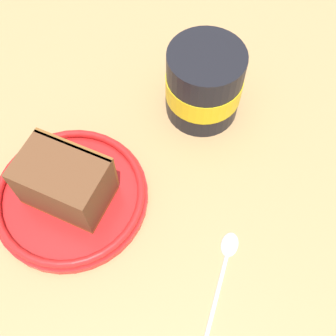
{
  "coord_description": "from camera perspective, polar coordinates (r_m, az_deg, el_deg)",
  "views": [
    {
      "loc": [
        -17.3,
        -15.22,
        46.45
      ],
      "look_at": [
        4.13,
        -5.25,
        3.0
      ],
      "focal_mm": 44.57,
      "sensor_mm": 36.0,
      "label": 1
    }
  ],
  "objects": [
    {
      "name": "ground_plane",
      "position": [
        0.53,
        -7.05,
        -3.69
      ],
      "size": [
        151.02,
        151.02,
        2.68
      ],
      "primitive_type": "cube",
      "color": "tan"
    },
    {
      "name": "cake_slice",
      "position": [
        0.48,
        -13.84,
        -1.65
      ],
      "size": [
        7.13,
        9.82,
        6.83
      ],
      "color": "brown",
      "rests_on": "small_plate"
    },
    {
      "name": "small_plate",
      "position": [
        0.51,
        -13.18,
        -3.67
      ],
      "size": [
        18.58,
        18.58,
        1.95
      ],
      "color": "red",
      "rests_on": "ground_plane"
    },
    {
      "name": "tea_mug",
      "position": [
        0.54,
        4.95,
        11.48
      ],
      "size": [
        12.04,
        9.85,
        10.19
      ],
      "color": "black",
      "rests_on": "ground_plane"
    },
    {
      "name": "teaspoon",
      "position": [
        0.48,
        7.79,
        -12.86
      ],
      "size": [
        13.8,
        3.03,
        0.8
      ],
      "color": "silver",
      "rests_on": "ground_plane"
    }
  ]
}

